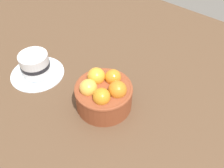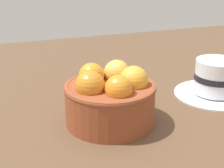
# 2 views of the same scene
# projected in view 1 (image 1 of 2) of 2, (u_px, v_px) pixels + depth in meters

# --- Properties ---
(ground_plane) EXTENTS (1.59, 1.20, 0.05)m
(ground_plane) POSITION_uv_depth(u_px,v_px,m) (104.00, 111.00, 0.68)
(ground_plane) COLOR brown
(terracotta_bowl) EXTENTS (0.15, 0.15, 0.10)m
(terracotta_bowl) POSITION_uv_depth(u_px,v_px,m) (104.00, 93.00, 0.63)
(terracotta_bowl) COLOR brown
(terracotta_bowl) RESTS_ON ground_plane
(coffee_cup) EXTENTS (0.16, 0.16, 0.07)m
(coffee_cup) POSITION_uv_depth(u_px,v_px,m) (36.00, 66.00, 0.72)
(coffee_cup) COLOR white
(coffee_cup) RESTS_ON ground_plane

